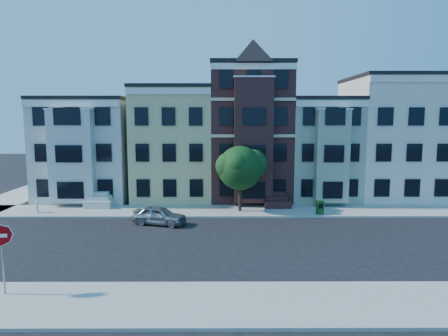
{
  "coord_description": "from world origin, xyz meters",
  "views": [
    {
      "loc": [
        -2.55,
        -23.21,
        7.51
      ],
      "look_at": [
        -2.45,
        2.91,
        4.2
      ],
      "focal_mm": 32.0,
      "sensor_mm": 36.0,
      "label": 1
    }
  ],
  "objects_px": {
    "parked_car": "(159,215)",
    "fire_hydrant": "(37,208)",
    "stop_sign": "(2,255)",
    "street_tree": "(240,171)",
    "newspaper_box": "(320,207)"
  },
  "relations": [
    {
      "from": "street_tree",
      "to": "newspaper_box",
      "type": "distance_m",
      "value": 6.76
    },
    {
      "from": "parked_car",
      "to": "stop_sign",
      "type": "height_order",
      "value": "stop_sign"
    },
    {
      "from": "stop_sign",
      "to": "fire_hydrant",
      "type": "bearing_deg",
      "value": 100.75
    },
    {
      "from": "parked_car",
      "to": "fire_hydrant",
      "type": "relative_size",
      "value": 5.07
    },
    {
      "from": "parked_car",
      "to": "fire_hydrant",
      "type": "xyz_separation_m",
      "value": [
        -9.97,
        2.92,
        -0.13
      ]
    },
    {
      "from": "fire_hydrant",
      "to": "stop_sign",
      "type": "height_order",
      "value": "stop_sign"
    },
    {
      "from": "stop_sign",
      "to": "parked_car",
      "type": "bearing_deg",
      "value": 58.56
    },
    {
      "from": "parked_car",
      "to": "stop_sign",
      "type": "relative_size",
      "value": 1.14
    },
    {
      "from": "street_tree",
      "to": "fire_hydrant",
      "type": "xyz_separation_m",
      "value": [
        -15.82,
        -0.55,
        -2.82
      ]
    },
    {
      "from": "street_tree",
      "to": "newspaper_box",
      "type": "xyz_separation_m",
      "value": [
        6.11,
        -1.1,
        -2.67
      ]
    },
    {
      "from": "parked_car",
      "to": "fire_hydrant",
      "type": "bearing_deg",
      "value": 89.96
    },
    {
      "from": "street_tree",
      "to": "newspaper_box",
      "type": "relative_size",
      "value": 6.09
    },
    {
      "from": "street_tree",
      "to": "parked_car",
      "type": "bearing_deg",
      "value": -149.27
    },
    {
      "from": "parked_car",
      "to": "fire_hydrant",
      "type": "distance_m",
      "value": 10.39
    },
    {
      "from": "street_tree",
      "to": "stop_sign",
      "type": "distance_m",
      "value": 18.38
    }
  ]
}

